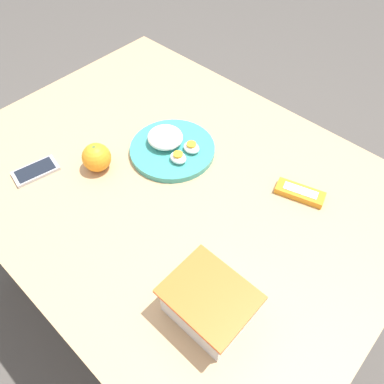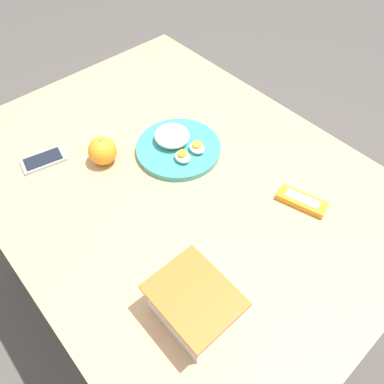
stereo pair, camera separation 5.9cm
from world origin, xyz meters
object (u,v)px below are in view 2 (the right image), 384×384
object	(u,v)px
orange_fruit	(102,151)
candy_bar	(302,201)
food_container	(194,306)
rice_plate	(177,145)
cell_phone	(43,160)

from	to	relation	value
orange_fruit	candy_bar	bearing A→B (deg)	-147.61
food_container	rice_plate	distance (m)	0.49
orange_fruit	rice_plate	xyz separation A→B (m)	(-0.10, -0.18, -0.02)
candy_bar	cell_phone	size ratio (longest dim) A/B	1.04
food_container	rice_plate	xyz separation A→B (m)	(0.40, -0.29, -0.02)
candy_bar	cell_phone	distance (m)	0.72
food_container	rice_plate	bearing A→B (deg)	-36.16
rice_plate	candy_bar	bearing A→B (deg)	-162.90
cell_phone	candy_bar	bearing A→B (deg)	-143.65
orange_fruit	rice_plate	world-z (taller)	orange_fruit
food_container	candy_bar	size ratio (longest dim) A/B	1.27
rice_plate	orange_fruit	bearing A→B (deg)	60.82
orange_fruit	candy_bar	size ratio (longest dim) A/B	0.59
rice_plate	cell_phone	size ratio (longest dim) A/B	1.89
rice_plate	cell_phone	distance (m)	0.38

